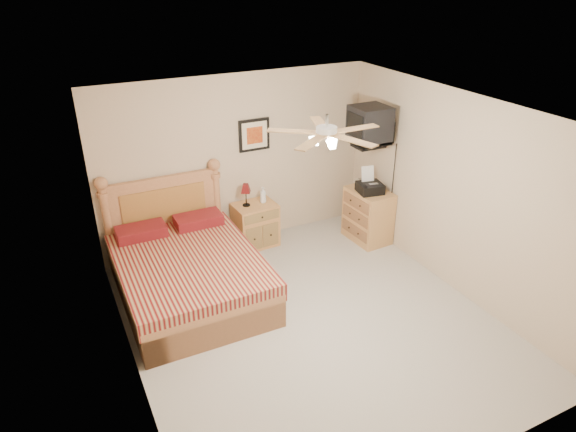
# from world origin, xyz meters

# --- Properties ---
(floor) EXTENTS (4.50, 4.50, 0.00)m
(floor) POSITION_xyz_m (0.00, 0.00, 0.00)
(floor) COLOR #ACA59B
(floor) RESTS_ON ground
(ceiling) EXTENTS (4.00, 4.50, 0.04)m
(ceiling) POSITION_xyz_m (0.00, 0.00, 2.50)
(ceiling) COLOR white
(ceiling) RESTS_ON ground
(wall_back) EXTENTS (4.00, 0.04, 2.50)m
(wall_back) POSITION_xyz_m (0.00, 2.25, 1.25)
(wall_back) COLOR #C8B093
(wall_back) RESTS_ON ground
(wall_front) EXTENTS (4.00, 0.04, 2.50)m
(wall_front) POSITION_xyz_m (0.00, -2.25, 1.25)
(wall_front) COLOR #C8B093
(wall_front) RESTS_ON ground
(wall_left) EXTENTS (0.04, 4.50, 2.50)m
(wall_left) POSITION_xyz_m (-2.00, 0.00, 1.25)
(wall_left) COLOR #C8B093
(wall_left) RESTS_ON ground
(wall_right) EXTENTS (0.04, 4.50, 2.50)m
(wall_right) POSITION_xyz_m (2.00, 0.00, 1.25)
(wall_right) COLOR #C8B093
(wall_right) RESTS_ON ground
(bed) EXTENTS (1.63, 2.14, 1.38)m
(bed) POSITION_xyz_m (-1.12, 1.12, 0.69)
(bed) COLOR #AE7049
(bed) RESTS_ON ground
(nightstand) EXTENTS (0.63, 0.48, 0.65)m
(nightstand) POSITION_xyz_m (0.15, 2.00, 0.33)
(nightstand) COLOR #C37342
(nightstand) RESTS_ON ground
(table_lamp) EXTENTS (0.22, 0.22, 0.34)m
(table_lamp) POSITION_xyz_m (0.03, 2.03, 0.82)
(table_lamp) COLOR #580E10
(table_lamp) RESTS_ON nightstand
(lotion_bottle) EXTENTS (0.12, 0.12, 0.24)m
(lotion_bottle) POSITION_xyz_m (0.29, 2.02, 0.77)
(lotion_bottle) COLOR white
(lotion_bottle) RESTS_ON nightstand
(framed_picture) EXTENTS (0.46, 0.04, 0.46)m
(framed_picture) POSITION_xyz_m (0.27, 2.23, 1.62)
(framed_picture) COLOR black
(framed_picture) RESTS_ON wall_back
(dresser) EXTENTS (0.51, 0.71, 0.80)m
(dresser) POSITION_xyz_m (1.73, 1.40, 0.40)
(dresser) COLOR #C4804E
(dresser) RESTS_ON ground
(fax_machine) EXTENTS (0.40, 0.42, 0.36)m
(fax_machine) POSITION_xyz_m (1.69, 1.35, 0.99)
(fax_machine) COLOR black
(fax_machine) RESTS_ON dresser
(magazine_lower) EXTENTS (0.28, 0.31, 0.02)m
(magazine_lower) POSITION_xyz_m (1.75, 1.66, 0.82)
(magazine_lower) COLOR beige
(magazine_lower) RESTS_ON dresser
(magazine_upper) EXTENTS (0.25, 0.30, 0.02)m
(magazine_upper) POSITION_xyz_m (1.75, 1.67, 0.84)
(magazine_upper) COLOR gray
(magazine_upper) RESTS_ON magazine_lower
(wall_tv) EXTENTS (0.56, 0.46, 0.58)m
(wall_tv) POSITION_xyz_m (1.75, 1.34, 1.81)
(wall_tv) COLOR black
(wall_tv) RESTS_ON wall_right
(ceiling_fan) EXTENTS (1.14, 1.14, 0.28)m
(ceiling_fan) POSITION_xyz_m (0.00, -0.20, 2.36)
(ceiling_fan) COLOR white
(ceiling_fan) RESTS_ON ceiling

